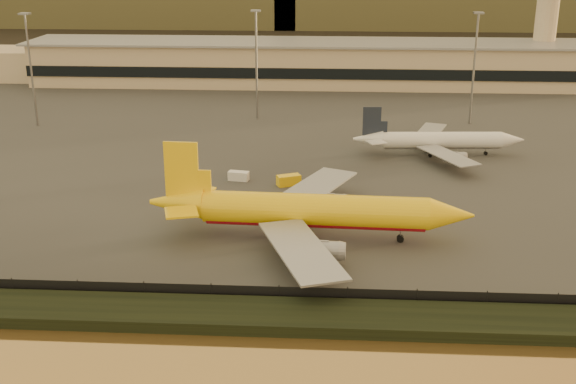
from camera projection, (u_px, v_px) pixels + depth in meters
name	position (u px, v px, depth m)	size (l,w,h in m)	color
ground	(271.00, 259.00, 97.23)	(900.00, 900.00, 0.00)	black
embankment	(259.00, 316.00, 80.98)	(320.00, 7.00, 1.40)	black
tarmac	(301.00, 106.00, 186.73)	(320.00, 220.00, 0.20)	#2D2D2D
perimeter_fence	(262.00, 295.00, 84.55)	(300.00, 0.05, 2.20)	black
terminal_building	(257.00, 63.00, 214.33)	(202.00, 25.00, 12.60)	tan
control_tower	(548.00, 9.00, 209.56)	(11.20, 11.20, 35.50)	tan
apron_light_masts	(365.00, 58.00, 161.89)	(152.20, 12.20, 25.40)	slate
dhl_cargo_jet	(309.00, 211.00, 102.06)	(46.12, 45.20, 13.79)	yellow
white_narrowbody_jet	(439.00, 141.00, 142.63)	(34.00, 33.12, 9.77)	silver
gse_vehicle_yellow	(289.00, 180.00, 125.57)	(4.06, 1.83, 1.83)	yellow
gse_vehicle_white	(239.00, 176.00, 128.20)	(3.58, 1.61, 1.61)	silver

